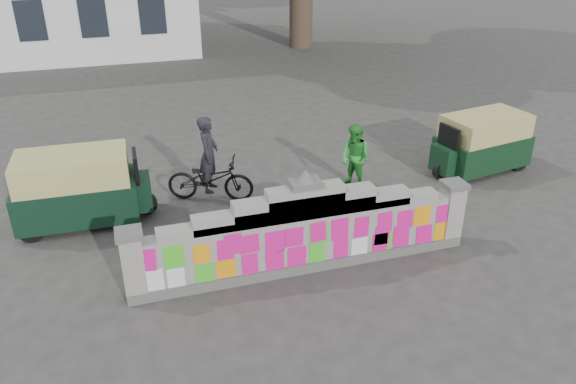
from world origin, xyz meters
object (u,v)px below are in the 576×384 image
at_px(rickshaw_left, 79,188).
at_px(rickshaw_right, 481,142).
at_px(cyclist_rider, 209,165).
at_px(cyclist_bike, 210,179).
at_px(pedestrian, 355,157).

bearing_deg(rickshaw_left, rickshaw_right, 0.42).
distance_m(cyclist_rider, rickshaw_right, 6.81).
height_order(cyclist_bike, rickshaw_right, rickshaw_right).
xyz_separation_m(cyclist_bike, cyclist_rider, (0.00, 0.00, 0.36)).
bearing_deg(rickshaw_right, pedestrian, -9.78).
xyz_separation_m(pedestrian, rickshaw_right, (3.43, -0.00, -0.03)).
bearing_deg(pedestrian, rickshaw_left, -119.30).
height_order(cyclist_rider, rickshaw_left, cyclist_rider).
relative_size(cyclist_bike, rickshaw_right, 0.72).
bearing_deg(cyclist_rider, pedestrian, -75.21).
relative_size(cyclist_bike, pedestrian, 1.25).
relative_size(pedestrian, rickshaw_left, 0.55).
distance_m(cyclist_bike, rickshaw_right, 6.81).
xyz_separation_m(cyclist_bike, rickshaw_right, (6.80, -0.42, 0.24)).
xyz_separation_m(cyclist_rider, rickshaw_right, (6.80, -0.42, -0.12)).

